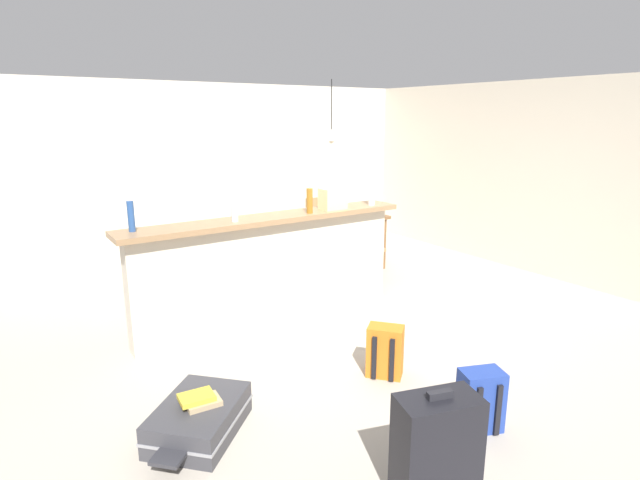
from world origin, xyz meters
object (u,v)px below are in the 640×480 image
(dining_chair_far_side, at_px, (316,225))
(suitcase_flat_charcoal, at_px, (199,419))
(pendant_lamp, at_px, (331,135))
(backpack_orange, at_px, (385,351))
(dining_table, at_px, (340,222))
(book_stack, at_px, (200,400))
(bottle_clear, at_px, (372,192))
(grocery_bag, at_px, (333,199))
(dining_chair_near_partition, at_px, (361,240))
(bottle_amber, at_px, (310,201))
(bottle_white, at_px, (234,208))
(bottle_blue, at_px, (131,216))
(suitcase_upright_black, at_px, (436,449))
(backpack_blue, at_px, (480,401))

(dining_chair_far_side, distance_m, suitcase_flat_charcoal, 4.27)
(pendant_lamp, distance_m, backpack_orange, 3.40)
(dining_table, relative_size, suitcase_flat_charcoal, 1.31)
(dining_table, xyz_separation_m, book_stack, (-2.96, -2.51, -0.39))
(bottle_clear, distance_m, grocery_bag, 0.49)
(bottle_clear, bearing_deg, dining_chair_near_partition, 59.94)
(dining_chair_near_partition, xyz_separation_m, suitcase_flat_charcoal, (-2.91, -1.97, -0.41))
(bottle_clear, relative_size, dining_table, 0.26)
(dining_chair_near_partition, height_order, suitcase_flat_charcoal, dining_chair_near_partition)
(bottle_amber, bearing_deg, dining_chair_far_side, 54.71)
(dining_chair_far_side, bearing_deg, dining_table, -88.04)
(bottle_white, xyz_separation_m, dining_chair_far_side, (2.03, 1.70, -0.70))
(bottle_blue, height_order, bottle_white, bottle_blue)
(dining_chair_near_partition, bearing_deg, suitcase_upright_black, -122.41)
(bottle_amber, height_order, pendant_lamp, pendant_lamp)
(pendant_lamp, relative_size, suitcase_flat_charcoal, 0.96)
(bottle_white, bearing_deg, bottle_blue, 173.32)
(bottle_blue, distance_m, grocery_bag, 2.03)
(dining_chair_far_side, distance_m, pendant_lamp, 1.38)
(backpack_blue, bearing_deg, bottle_clear, 67.58)
(book_stack, bearing_deg, suitcase_upright_black, -57.01)
(bottle_clear, height_order, suitcase_upright_black, bottle_clear)
(book_stack, bearing_deg, dining_chair_near_partition, 34.39)
(bottle_white, bearing_deg, dining_chair_far_side, 39.92)
(suitcase_upright_black, height_order, backpack_orange, suitcase_upright_black)
(grocery_bag, height_order, dining_chair_near_partition, grocery_bag)
(grocery_bag, height_order, dining_chair_far_side, grocery_bag)
(bottle_blue, relative_size, bottle_clear, 0.92)
(dining_table, bearing_deg, dining_chair_near_partition, -97.13)
(dining_chair_far_side, bearing_deg, backpack_blue, -108.71)
(bottle_blue, xyz_separation_m, suitcase_flat_charcoal, (-0.03, -1.47, -1.11))
(suitcase_upright_black, bearing_deg, bottle_amber, 71.27)
(dining_table, bearing_deg, backpack_orange, -119.07)
(pendant_lamp, bearing_deg, bottle_white, -147.86)
(suitcase_upright_black, xyz_separation_m, backpack_orange, (0.70, 1.21, -0.13))
(grocery_bag, height_order, suitcase_flat_charcoal, grocery_bag)
(pendant_lamp, height_order, backpack_orange, pendant_lamp)
(bottle_amber, relative_size, dining_table, 0.23)
(pendant_lamp, height_order, suitcase_flat_charcoal, pendant_lamp)
(dining_chair_near_partition, bearing_deg, dining_chair_far_side, 87.54)
(bottle_blue, bearing_deg, backpack_orange, -45.75)
(bottle_white, distance_m, suitcase_flat_charcoal, 1.98)
(bottle_white, bearing_deg, backpack_orange, -67.03)
(bottle_clear, height_order, grocery_bag, bottle_clear)
(dining_chair_far_side, bearing_deg, pendant_lamp, -98.82)
(bottle_white, relative_size, suitcase_upright_black, 0.37)
(bottle_white, bearing_deg, suitcase_flat_charcoal, -124.16)
(suitcase_upright_black, height_order, book_stack, suitcase_upright_black)
(bottle_amber, bearing_deg, book_stack, -142.03)
(dining_chair_far_side, relative_size, book_stack, 3.51)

